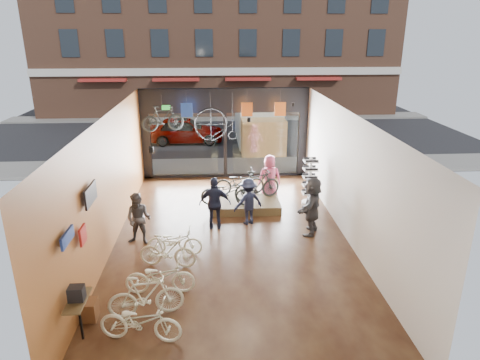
{
  "coord_description": "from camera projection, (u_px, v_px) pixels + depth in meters",
  "views": [
    {
      "loc": [
        -0.49,
        -11.71,
        6.03
      ],
      "look_at": [
        0.34,
        1.4,
        1.42
      ],
      "focal_mm": 32.0,
      "sensor_mm": 36.0,
      "label": 1
    }
  ],
  "objects": [
    {
      "name": "floor_bike_0",
      "position": [
        140.0,
        321.0,
        8.67
      ],
      "size": [
        1.79,
        0.88,
        0.9
      ],
      "primitive_type": "imported",
      "rotation": [
        0.0,
        0.0,
        1.4
      ],
      "color": "beige",
      "rests_on": "ground_plane"
    },
    {
      "name": "customer_4",
      "position": [
        270.0,
        178.0,
        15.81
      ],
      "size": [
        0.85,
        0.55,
        1.73
      ],
      "primitive_type": "imported",
      "rotation": [
        0.0,
        0.0,
        3.14
      ],
      "color": "#CC4C72",
      "rests_on": "ground_plane"
    },
    {
      "name": "sidewalk_far",
      "position": [
        220.0,
        117.0,
        30.93
      ],
      "size": [
        30.0,
        2.0,
        0.12
      ],
      "primitive_type": "cube",
      "color": "slate",
      "rests_on": "ground"
    },
    {
      "name": "jersey_right",
      "position": [
        280.0,
        109.0,
        17.07
      ],
      "size": [
        0.45,
        0.03,
        0.55
      ],
      "primitive_type": "cube",
      "color": "#CC5919",
      "rests_on": "ceiling"
    },
    {
      "name": "customer_5",
      "position": [
        312.0,
        206.0,
        13.15
      ],
      "size": [
        1.22,
        1.79,
        1.85
      ],
      "primitive_type": "imported",
      "rotation": [
        0.0,
        0.0,
        4.28
      ],
      "color": "#3F3F44",
      "rests_on": "ground_plane"
    },
    {
      "name": "sidewalk_near",
      "position": [
        225.0,
        166.0,
        19.82
      ],
      "size": [
        30.0,
        2.4,
        0.12
      ],
      "primitive_type": "cube",
      "color": "slate",
      "rests_on": "ground"
    },
    {
      "name": "customer_1",
      "position": [
        139.0,
        219.0,
        12.55
      ],
      "size": [
        0.89,
        0.76,
        1.58
      ],
      "primitive_type": "imported",
      "rotation": [
        0.0,
        0.0,
        -0.23
      ],
      "color": "#3F3F44",
      "rests_on": "ground_plane"
    },
    {
      "name": "customer_2",
      "position": [
        215.0,
        203.0,
        13.49
      ],
      "size": [
        1.02,
        0.46,
        1.72
      ],
      "primitive_type": "imported",
      "rotation": [
        0.0,
        0.0,
        3.11
      ],
      "color": "#161C33",
      "rests_on": "ground_plane"
    },
    {
      "name": "floor_bike_2",
      "position": [
        160.0,
        277.0,
        10.26
      ],
      "size": [
        1.68,
        0.6,
        0.88
      ],
      "primitive_type": "imported",
      "rotation": [
        0.0,
        0.0,
        1.56
      ],
      "color": "beige",
      "rests_on": "ground_plane"
    },
    {
      "name": "wall_right",
      "position": [
        350.0,
        178.0,
        12.64
      ],
      "size": [
        0.04,
        12.0,
        3.8
      ],
      "primitive_type": "cube",
      "color": "beige",
      "rests_on": "ground"
    },
    {
      "name": "ground_plane",
      "position": [
        232.0,
        240.0,
        13.06
      ],
      "size": [
        7.0,
        12.0,
        0.04
      ],
      "primitive_type": "cube",
      "color": "black",
      "rests_on": "ground"
    },
    {
      "name": "box_truck",
      "position": [
        259.0,
        122.0,
        23.09
      ],
      "size": [
        2.28,
        6.85,
        2.7
      ],
      "primitive_type": null,
      "color": "silver",
      "rests_on": "street_road"
    },
    {
      "name": "customer_3",
      "position": [
        248.0,
        201.0,
        13.86
      ],
      "size": [
        1.15,
        0.93,
        1.56
      ],
      "primitive_type": "imported",
      "rotation": [
        0.0,
        0.0,
        3.55
      ],
      "color": "#161C33",
      "rests_on": "ground_plane"
    },
    {
      "name": "jersey_mid",
      "position": [
        247.0,
        109.0,
        16.99
      ],
      "size": [
        0.45,
        0.03,
        0.55
      ],
      "primitive_type": "cube",
      "color": "#CC5919",
      "rests_on": "ceiling"
    },
    {
      "name": "wall_merch",
      "position": [
        81.0,
        265.0,
        9.13
      ],
      "size": [
        0.4,
        2.4,
        2.6
      ],
      "primitive_type": null,
      "color": "navy",
      "rests_on": "wall_left"
    },
    {
      "name": "exit_sign",
      "position": [
        166.0,
        107.0,
        17.44
      ],
      "size": [
        0.35,
        0.06,
        0.18
      ],
      "primitive_type": "cube",
      "color": "#198C26",
      "rests_on": "storefront"
    },
    {
      "name": "display_bike_left",
      "position": [
        227.0,
        192.0,
        14.68
      ],
      "size": [
        1.84,
        0.76,
        0.95
      ],
      "primitive_type": "imported",
      "rotation": [
        0.0,
        0.0,
        1.5
      ],
      "color": "#212725",
      "rests_on": "display_platform"
    },
    {
      "name": "street_car",
      "position": [
        185.0,
        130.0,
        23.99
      ],
      "size": [
        4.32,
        1.74,
        1.47
      ],
      "primitive_type": "imported",
      "rotation": [
        0.0,
        0.0,
        1.57
      ],
      "color": "gray",
      "rests_on": "street_road"
    },
    {
      "name": "floor_bike_4",
      "position": [
        175.0,
        241.0,
        12.03
      ],
      "size": [
        1.6,
        0.68,
        0.82
      ],
      "primitive_type": "imported",
      "rotation": [
        0.0,
        0.0,
        1.48
      ],
      "color": "beige",
      "rests_on": "ground_plane"
    },
    {
      "name": "jersey_left",
      "position": [
        187.0,
        110.0,
        16.85
      ],
      "size": [
        0.45,
        0.03,
        0.55
      ],
      "primitive_type": "cube",
      "color": "#1E3F99",
      "rests_on": "ceiling"
    },
    {
      "name": "street_road",
      "position": [
        221.0,
        131.0,
        27.18
      ],
      "size": [
        30.0,
        18.0,
        0.02
      ],
      "primitive_type": "cube",
      "color": "black",
      "rests_on": "ground"
    },
    {
      "name": "hung_bike",
      "position": [
        163.0,
        119.0,
        15.9
      ],
      "size": [
        1.64,
        0.91,
        0.95
      ],
      "primitive_type": "imported",
      "rotation": [
        0.0,
        0.0,
        1.88
      ],
      "color": "#212725",
      "rests_on": "ceiling"
    },
    {
      "name": "penny_farthing",
      "position": [
        218.0,
        125.0,
        16.76
      ],
      "size": [
        1.6,
        0.06,
        1.28
      ],
      "primitive_type": null,
      "color": "black",
      "rests_on": "ceiling"
    },
    {
      "name": "display_bike_right",
      "position": [
        239.0,
        182.0,
        15.63
      ],
      "size": [
        1.89,
        0.82,
        0.96
      ],
      "primitive_type": "imported",
      "rotation": [
        0.0,
        0.0,
        1.67
      ],
      "color": "#212725",
      "rests_on": "display_platform"
    },
    {
      "name": "ceiling",
      "position": [
        231.0,
        115.0,
        11.79
      ],
      "size": [
        7.0,
        12.0,
        0.04
      ],
      "primitive_type": "cube",
      "color": "black",
      "rests_on": "ground"
    },
    {
      "name": "opposite_building",
      "position": [
        218.0,
        16.0,
        30.98
      ],
      "size": [
        26.0,
        5.0,
        14.0
      ],
      "primitive_type": "cube",
      "color": "brown",
      "rests_on": "ground"
    },
    {
      "name": "display_bike_mid",
      "position": [
        257.0,
        185.0,
        15.17
      ],
      "size": [
        1.86,
        1.16,
        1.08
      ],
      "primitive_type": "imported",
      "rotation": [
        0.0,
        0.0,
        1.97
      ],
      "color": "#212725",
      "rests_on": "display_platform"
    },
    {
      "name": "sunglasses_rack",
      "position": [
        310.0,
        181.0,
        15.43
      ],
      "size": [
        0.56,
        0.47,
        1.75
      ],
      "primitive_type": null,
      "rotation": [
        0.0,
        0.0,
        0.11
      ],
      "color": "white",
      "rests_on": "ground_plane"
    },
    {
      "name": "wall_left",
      "position": [
        108.0,
        183.0,
        12.22
      ],
      "size": [
        0.04,
        12.0,
        3.8
      ],
      "primitive_type": "cube",
      "color": "#9E6D35",
      "rests_on": "ground"
    },
    {
      "name": "storefront",
      "position": [
        225.0,
        134.0,
        18.08
      ],
      "size": [
        7.0,
        0.26,
        3.8
      ],
      "primitive_type": null,
      "color": "black",
      "rests_on": "ground"
    },
    {
      "name": "display_platform",
      "position": [
        245.0,
        203.0,
        15.41
      ],
      "size": [
        2.4,
        1.8,
        0.3
      ],
      "primitive_type": "cube",
      "color": "#49381E",
      "rests_on": "ground_plane"
    },
    {
      "name": "wall_back",
      "position": [
        248.0,
        307.0,
        6.76
      ],
      "size": [
        7.0,
        0.04,
        3.8
      ],
      "primitive_type": "cube",
      "color": "beige",
      "rests_on": "ground"
    },
    {
      "name": "floor_bike_1",
      "position": [
        146.0,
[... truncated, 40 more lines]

